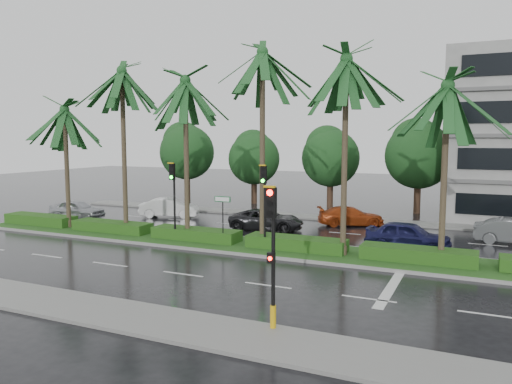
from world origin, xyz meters
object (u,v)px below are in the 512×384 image
at_px(street_sign, 223,208).
at_px(car_white, 169,208).
at_px(signal_near, 272,251).
at_px(signal_median_left, 173,190).
at_px(car_blue, 408,236).
at_px(car_red, 351,216).
at_px(car_silver, 77,209).
at_px(car_darkgrey, 266,220).

bearing_deg(street_sign, car_white, 139.23).
xyz_separation_m(street_sign, car_white, (-8.43, 7.27, -1.42)).
bearing_deg(signal_near, signal_median_left, 135.91).
height_order(signal_median_left, car_blue, signal_median_left).
xyz_separation_m(signal_median_left, car_red, (7.64, 9.60, -2.36)).
height_order(signal_near, signal_median_left, signal_median_left).
distance_m(signal_median_left, car_white, 9.51).
xyz_separation_m(signal_median_left, car_white, (-5.43, 7.46, -2.29)).
xyz_separation_m(car_silver, car_darkgrey, (14.25, 1.68, -0.04)).
distance_m(signal_near, car_blue, 13.67).
xyz_separation_m(car_darkgrey, car_red, (4.50, 3.82, -0.02)).
bearing_deg(car_silver, signal_near, -130.70).
bearing_deg(signal_near, car_red, 96.97).
bearing_deg(signal_median_left, street_sign, 3.47).
bearing_deg(car_white, signal_median_left, -165.68).
height_order(car_silver, car_red, car_silver).
relative_size(street_sign, car_blue, 0.60).
bearing_deg(car_white, car_darkgrey, -122.82).
relative_size(car_darkgrey, car_blue, 1.08).
height_order(street_sign, car_silver, street_sign).
height_order(signal_median_left, car_white, signal_median_left).
bearing_deg(street_sign, signal_near, -54.66).
relative_size(car_silver, car_blue, 0.93).
distance_m(car_silver, car_red, 19.54).
bearing_deg(street_sign, car_red, 63.76).
bearing_deg(car_blue, street_sign, 114.50).
xyz_separation_m(car_silver, car_white, (5.68, 3.36, 0.02)).
bearing_deg(signal_median_left, signal_near, -44.09).
relative_size(street_sign, car_darkgrey, 0.55).
bearing_deg(car_white, car_red, -102.45).
height_order(car_silver, car_darkgrey, car_silver).
distance_m(signal_near, signal_median_left, 13.93).
xyz_separation_m(car_silver, car_blue, (23.25, -0.40, 0.05)).
bearing_deg(street_sign, car_darkgrey, 88.54).
xyz_separation_m(signal_near, car_red, (-2.36, 19.29, -1.87)).
bearing_deg(car_blue, car_silver, 92.46).
height_order(car_silver, car_white, car_white).
bearing_deg(signal_near, car_blue, 80.91).
relative_size(signal_median_left, car_white, 1.01).
distance_m(car_white, car_blue, 17.97).
xyz_separation_m(signal_near, car_blue, (2.14, 13.39, -1.76)).
xyz_separation_m(signal_median_left, street_sign, (3.00, 0.18, -0.87)).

